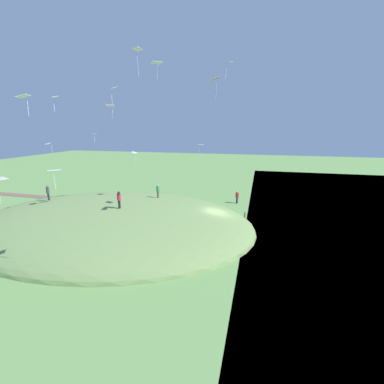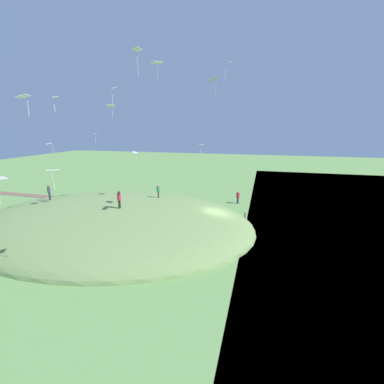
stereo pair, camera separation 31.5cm
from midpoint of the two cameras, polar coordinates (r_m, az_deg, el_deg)
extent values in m
plane|color=#6B994F|center=(30.36, 5.74, -6.87)|extent=(160.00, 160.00, 0.00)
ellipsoid|color=#779554|center=(31.77, -16.01, -6.41)|extent=(31.45, 24.25, 4.55)
cube|color=brown|center=(48.44, -29.55, -0.78)|extent=(17.55, 1.88, 0.04)
cube|color=black|center=(29.27, -14.82, -2.50)|extent=(0.22, 0.24, 0.87)
cylinder|color=#CE2940|center=(29.06, -14.92, -1.02)|extent=(0.55, 0.55, 0.69)
sphere|color=brown|center=(28.95, -14.98, -0.11)|extent=(0.26, 0.26, 0.26)
cube|color=#293543|center=(37.42, -27.71, -0.82)|extent=(0.23, 0.18, 0.88)
cylinder|color=#42434E|center=(37.26, -27.84, 0.36)|extent=(0.47, 0.47, 0.70)
sphere|color=brown|center=(37.16, -27.92, 1.08)|extent=(0.26, 0.26, 0.26)
cube|color=brown|center=(33.59, -6.86, -0.54)|extent=(0.24, 0.19, 0.79)
cylinder|color=#388B55|center=(33.42, -6.89, 0.64)|extent=(0.50, 0.50, 0.63)
sphere|color=tan|center=(33.33, -6.91, 1.37)|extent=(0.24, 0.24, 0.24)
cube|color=#23254A|center=(38.76, 9.90, -1.77)|extent=(0.27, 0.29, 0.86)
cylinder|color=red|center=(38.57, 9.95, -0.67)|extent=(0.66, 0.66, 0.68)
sphere|color=beige|center=(38.46, 9.97, 0.01)|extent=(0.26, 0.26, 0.26)
cube|color=white|center=(27.31, -11.19, 27.57)|extent=(1.01, 0.90, 0.21)
cylinder|color=white|center=(27.25, -11.11, 25.00)|extent=(0.16, 0.05, 1.99)
cube|color=silver|center=(29.25, -16.56, 17.14)|extent=(0.92, 0.77, 0.18)
cylinder|color=silver|center=(29.44, -16.17, 15.76)|extent=(0.17, 0.04, 1.01)
cube|color=silver|center=(35.71, 2.29, 9.99)|extent=(0.87, 0.75, 0.13)
cylinder|color=silver|center=(35.84, 2.03, 8.88)|extent=(0.14, 0.18, 1.03)
cube|color=white|center=(19.68, -26.96, 4.20)|extent=(0.99, 0.97, 0.07)
cylinder|color=white|center=(19.52, -26.90, 1.94)|extent=(0.11, 0.04, 1.06)
cube|color=white|center=(31.52, -7.15, 25.55)|extent=(1.34, 1.33, 0.12)
cylinder|color=white|center=(31.28, -7.00, 23.88)|extent=(0.13, 0.15, 1.33)
cube|color=white|center=(39.56, -19.56, 11.52)|extent=(0.82, 0.84, 0.09)
cylinder|color=white|center=(39.69, -19.53, 10.57)|extent=(0.09, 0.16, 0.98)
cube|color=white|center=(26.08, 7.65, 25.59)|extent=(1.03, 0.85, 0.16)
cylinder|color=white|center=(26.08, 7.56, 23.80)|extent=(0.19, 0.10, 1.15)
cube|color=white|center=(32.00, -15.99, 20.42)|extent=(1.16, 1.15, 0.23)
cylinder|color=white|center=(31.74, -16.22, 18.39)|extent=(0.22, 0.28, 1.77)
cube|color=white|center=(26.86, -26.72, 17.54)|extent=(0.91, 0.91, 0.15)
cylinder|color=white|center=(26.91, -26.87, 16.03)|extent=(0.15, 0.08, 1.00)
cube|color=white|center=(33.53, -11.78, 8.20)|extent=(0.57, 0.83, 0.21)
cylinder|color=white|center=(33.75, -11.48, 6.74)|extent=(0.12, 0.08, 1.35)
cube|color=white|center=(25.24, -31.85, 16.84)|extent=(1.17, 1.34, 0.24)
cylinder|color=white|center=(25.32, -31.07, 14.88)|extent=(0.13, 0.20, 1.21)
cube|color=white|center=(23.84, 4.96, 22.74)|extent=(1.03, 1.28, 0.29)
cylinder|color=white|center=(23.91, 5.41, 20.52)|extent=(0.11, 0.16, 1.25)
cube|color=silver|center=(32.71, -27.85, 9.07)|extent=(0.88, 0.86, 0.17)
cylinder|color=silver|center=(32.79, -27.16, 8.08)|extent=(0.11, 0.09, 0.85)
cylinder|color=brown|center=(31.59, 11.44, -5.22)|extent=(0.14, 0.14, 1.06)
camera|label=1|loc=(0.16, -89.69, 0.08)|focal=25.16mm
camera|label=2|loc=(0.16, 90.31, -0.08)|focal=25.16mm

